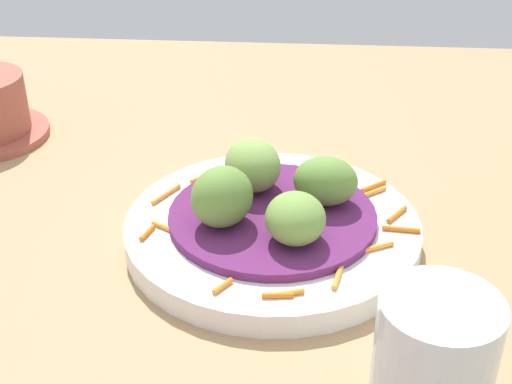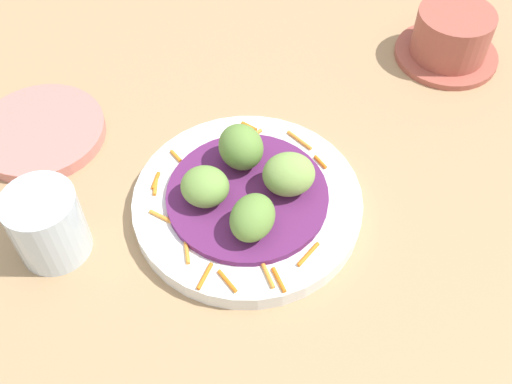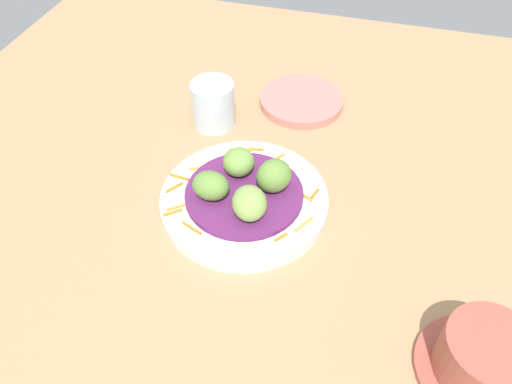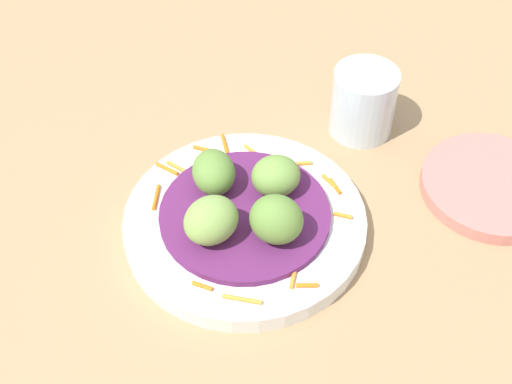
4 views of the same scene
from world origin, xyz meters
TOP-DOWN VIEW (x-y plane):
  - table_surface at (0.00, 0.00)cm, footprint 110.00×110.00cm
  - main_plate at (5.03, 4.11)cm, footprint 23.58×23.58cm
  - cabbage_bed at (5.03, 4.11)cm, footprint 16.53×16.53cm
  - carrot_garnish at (4.52, 1.98)cm, footprint 18.50×21.70cm
  - guac_scoop_left at (3.16, 7.85)cm, footprint 6.69×6.61cm
  - guac_scoop_center at (1.29, 2.24)cm, footprint 5.24×4.93cm
  - guac_scoop_right at (6.90, 0.37)cm, footprint 4.70×5.58cm
  - guac_scoop_back at (8.77, 5.98)cm, footprint 6.64×6.26cm
  - side_plate_small at (-20.70, 6.91)cm, footprint 14.55×14.55cm
  - terracotta_bowl at (21.86, 35.04)cm, footprint 13.06×13.06cm
  - water_glass at (-11.63, -6.07)cm, footprint 7.02×7.02cm

SIDE VIEW (x-z plane):
  - table_surface at x=0.00cm, z-range 0.00..2.00cm
  - side_plate_small at x=-20.70cm, z-range 2.00..3.49cm
  - main_plate at x=5.03cm, z-range 2.00..3.94cm
  - carrot_garnish at x=4.52cm, z-range 3.94..4.34cm
  - cabbage_bed at x=5.03cm, z-range 3.94..4.67cm
  - terracotta_bowl at x=21.86cm, z-range 1.72..8.41cm
  - water_glass at x=-11.63cm, z-range 2.00..9.67cm
  - guac_scoop_center at x=1.29cm, z-range 4.67..8.43cm
  - guac_scoop_right at x=6.90cm, z-range 4.67..8.62cm
  - guac_scoop_back at x=8.77cm, z-range 4.67..9.01cm
  - guac_scoop_left at x=3.16cm, z-range 4.67..9.41cm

